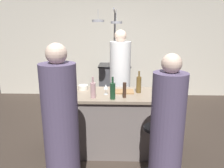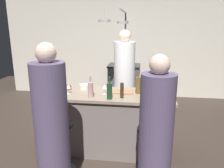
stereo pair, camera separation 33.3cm
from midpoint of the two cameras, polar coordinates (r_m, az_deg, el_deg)
ground_plane at (r=3.59m, az=2.44°, el=-16.28°), size 9.00×9.00×0.00m
back_wall at (r=5.94m, az=5.15°, el=9.48°), size 6.40×0.16×2.60m
kitchen_island at (r=3.38m, az=2.52°, el=-9.70°), size 1.80×0.72×0.90m
stove_range at (r=5.69m, az=4.76°, el=0.53°), size 0.80×0.64×0.89m
chef at (r=4.09m, az=5.49°, el=0.23°), size 0.38×0.38×1.78m
bar_stool_left at (r=2.96m, az=-8.94°, el=-15.38°), size 0.28×0.28×0.68m
guest_left at (r=2.44m, az=-11.42°, el=-11.42°), size 0.36×0.36×1.70m
bar_stool_right at (r=2.87m, az=12.44°, el=-16.62°), size 0.28×0.28×0.68m
guest_right at (r=2.37m, az=15.23°, el=-13.73°), size 0.34×0.34×1.61m
overhead_pot_rack at (r=5.03m, az=4.06°, el=12.36°), size 0.58×1.55×2.17m
cutting_board at (r=3.27m, az=5.55°, el=-2.05°), size 0.32×0.22×0.02m
pepper_mill at (r=3.00m, az=5.75°, el=-1.71°), size 0.05×0.05×0.21m
wine_bottle_amber at (r=3.22m, az=9.69°, el=-0.30°), size 0.07×0.07×0.32m
wine_bottle_green at (r=2.94m, az=2.60°, el=-1.75°), size 0.07×0.07×0.31m
wine_bottle_rose at (r=3.02m, az=-2.37°, el=-1.40°), size 0.07×0.07×0.29m
wine_glass_near_right_guest at (r=3.41m, az=16.05°, el=-0.17°), size 0.07×0.07×0.15m
wine_glass_near_left_guest at (r=3.19m, az=-8.21°, el=-0.75°), size 0.07×0.07×0.15m
wine_glass_by_chef at (r=3.15m, az=1.07°, el=-0.84°), size 0.07×0.07×0.15m
mixing_bowl_ceramic at (r=3.44m, az=-4.44°, el=-0.69°), size 0.15×0.15×0.07m
mixing_bowl_blue at (r=3.25m, az=14.95°, el=-2.09°), size 0.21×0.21×0.08m
mixing_bowl_wooden at (r=3.44m, az=-9.07°, el=-0.93°), size 0.16×0.16×0.06m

